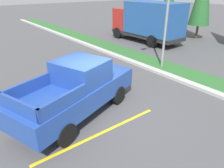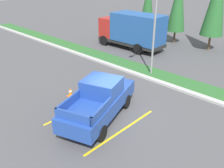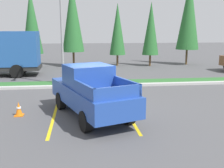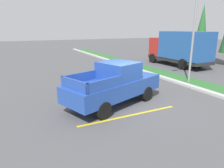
{
  "view_description": "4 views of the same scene",
  "coord_description": "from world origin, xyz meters",
  "px_view_note": "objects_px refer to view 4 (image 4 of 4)",
  "views": [
    {
      "loc": [
        5.89,
        -3.96,
        4.5
      ],
      "look_at": [
        -0.29,
        0.79,
        0.88
      ],
      "focal_mm": 33.52,
      "sensor_mm": 36.0,
      "label": 1
    },
    {
      "loc": [
        7.1,
        -7.69,
        6.87
      ],
      "look_at": [
        -1.36,
        1.12,
        1.0
      ],
      "focal_mm": 37.39,
      "sensor_mm": 36.0,
      "label": 2
    },
    {
      "loc": [
        -0.88,
        -11.55,
        3.52
      ],
      "look_at": [
        0.38,
        -1.27,
        1.43
      ],
      "focal_mm": 43.34,
      "sensor_mm": 36.0,
      "label": 3
    },
    {
      "loc": [
        8.08,
        -5.08,
        3.68
      ],
      "look_at": [
        0.34,
        -1.26,
        1.3
      ],
      "focal_mm": 32.34,
      "sensor_mm": 36.0,
      "label": 4
    }
  ],
  "objects_px": {
    "street_light": "(192,29)",
    "traffic_cone": "(98,84)",
    "cypress_tree_leftmost": "(202,28)",
    "cargo_truck_distant": "(180,47)",
    "pickup_truck_main": "(115,84)"
  },
  "relations": [
    {
      "from": "cargo_truck_distant",
      "to": "traffic_cone",
      "type": "bearing_deg",
      "value": -70.19
    },
    {
      "from": "traffic_cone",
      "to": "street_light",
      "type": "bearing_deg",
      "value": 76.2
    },
    {
      "from": "traffic_cone",
      "to": "pickup_truck_main",
      "type": "bearing_deg",
      "value": -6.4
    },
    {
      "from": "cargo_truck_distant",
      "to": "cypress_tree_leftmost",
      "type": "relative_size",
      "value": 1.07
    },
    {
      "from": "street_light",
      "to": "traffic_cone",
      "type": "height_order",
      "value": "street_light"
    },
    {
      "from": "pickup_truck_main",
      "to": "traffic_cone",
      "type": "xyz_separation_m",
      "value": [
        -2.98,
        0.33,
        -0.75
      ]
    },
    {
      "from": "cypress_tree_leftmost",
      "to": "traffic_cone",
      "type": "relative_size",
      "value": 10.7
    },
    {
      "from": "cypress_tree_leftmost",
      "to": "traffic_cone",
      "type": "distance_m",
      "value": 16.98
    },
    {
      "from": "cargo_truck_distant",
      "to": "cypress_tree_leftmost",
      "type": "xyz_separation_m",
      "value": [
        -2.06,
        5.22,
        1.93
      ]
    },
    {
      "from": "street_light",
      "to": "cypress_tree_leftmost",
      "type": "xyz_separation_m",
      "value": [
        -7.29,
        9.46,
        0.12
      ]
    },
    {
      "from": "pickup_truck_main",
      "to": "cargo_truck_distant",
      "type": "relative_size",
      "value": 0.81
    },
    {
      "from": "street_light",
      "to": "traffic_cone",
      "type": "xyz_separation_m",
      "value": [
        -1.5,
        -6.12,
        -3.36
      ]
    },
    {
      "from": "cargo_truck_distant",
      "to": "street_light",
      "type": "distance_m",
      "value": 6.97
    },
    {
      "from": "cargo_truck_distant",
      "to": "street_light",
      "type": "bearing_deg",
      "value": -38.99
    },
    {
      "from": "cypress_tree_leftmost",
      "to": "traffic_cone",
      "type": "bearing_deg",
      "value": -69.62
    }
  ]
}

